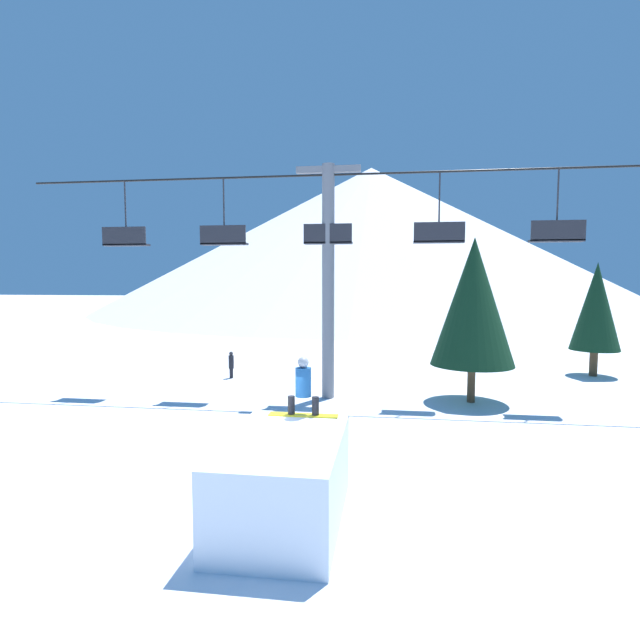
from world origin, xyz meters
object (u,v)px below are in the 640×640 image
object	(u,v)px
snow_ramp	(284,480)
snowboarder	(303,387)
distant_skier	(231,364)
pine_tree_near	(473,302)

from	to	relation	value
snow_ramp	snowboarder	xyz separation A→B (m)	(0.10, 1.53, 1.44)
snow_ramp	distant_skier	world-z (taller)	snow_ramp
snowboarder	distant_skier	world-z (taller)	snowboarder
snow_ramp	pine_tree_near	xyz separation A→B (m)	(4.91, 9.88, 2.90)
pine_tree_near	snow_ramp	bearing A→B (deg)	-116.45
snowboarder	pine_tree_near	distance (m)	9.75
snow_ramp	pine_tree_near	size ratio (longest dim) A/B	0.59
snowboarder	snow_ramp	bearing A→B (deg)	-93.73
pine_tree_near	distant_skier	distance (m)	11.04
snowboarder	distant_skier	xyz separation A→B (m)	(-5.36, 11.36, -1.59)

